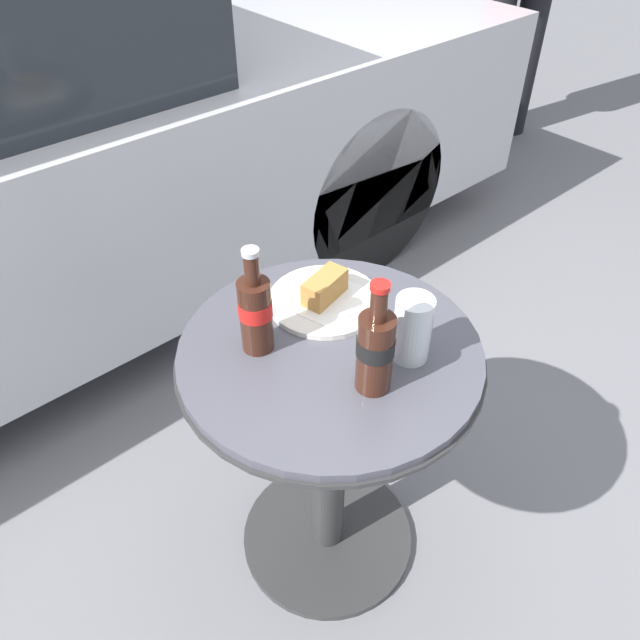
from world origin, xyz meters
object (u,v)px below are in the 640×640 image
at_px(cola_bottle_left, 255,311).
at_px(lunch_plate_near, 325,297).
at_px(cola_bottle_right, 375,349).
at_px(drinking_glass, 412,331).
at_px(bistro_table, 329,424).

bearing_deg(cola_bottle_left, lunch_plate_near, 4.73).
height_order(cola_bottle_right, lunch_plate_near, cola_bottle_right).
xyz_separation_m(cola_bottle_right, drinking_glass, (0.11, 0.01, -0.03)).
bearing_deg(cola_bottle_left, bistro_table, -42.55).
relative_size(drinking_glass, lunch_plate_near, 0.57).
xyz_separation_m(cola_bottle_left, cola_bottle_right, (0.09, -0.22, 0.00)).
bearing_deg(cola_bottle_right, drinking_glass, 4.83).
xyz_separation_m(bistro_table, drinking_glass, (0.10, -0.11, 0.29)).
distance_m(bistro_table, cola_bottle_right, 0.34).
height_order(cola_bottle_left, drinking_glass, cola_bottle_left).
relative_size(cola_bottle_left, lunch_plate_near, 0.95).
xyz_separation_m(cola_bottle_left, drinking_glass, (0.20, -0.21, -0.03)).
distance_m(cola_bottle_right, drinking_glass, 0.11).
distance_m(bistro_table, lunch_plate_near, 0.28).
height_order(cola_bottle_right, drinking_glass, cola_bottle_right).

